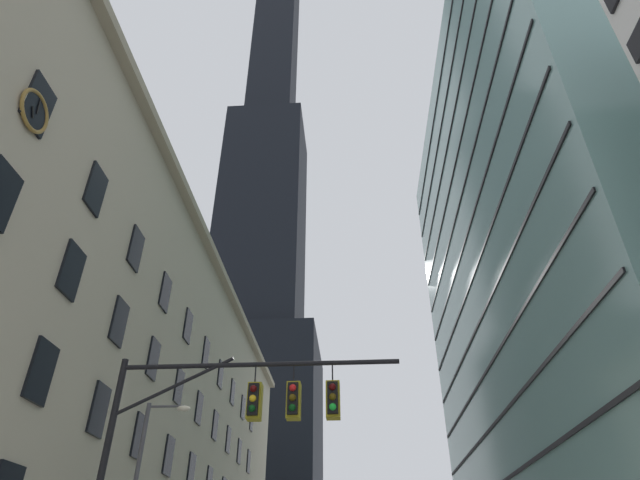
% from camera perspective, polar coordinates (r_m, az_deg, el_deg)
% --- Properties ---
extents(station_building, '(15.16, 65.76, 24.86)m').
position_cam_1_polar(station_building, '(42.39, -23.33, -16.19)').
color(station_building, '#B2A88E').
rests_on(station_building, ground).
extents(dark_skyscraper, '(28.09, 28.09, 208.45)m').
position_cam_1_polar(dark_skyscraper, '(123.78, -6.64, -3.31)').
color(dark_skyscraper, black).
rests_on(dark_skyscraper, ground).
extents(glass_office_midrise, '(17.63, 46.93, 51.81)m').
position_cam_1_polar(glass_office_midrise, '(51.66, 25.36, -1.95)').
color(glass_office_midrise, gray).
rests_on(glass_office_midrise, ground).
extents(traffic_signal_mast, '(8.44, 0.63, 7.35)m').
position_cam_1_polar(traffic_signal_mast, '(15.79, -8.97, -19.12)').
color(traffic_signal_mast, black).
rests_on(traffic_signal_mast, sidewalk_left).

